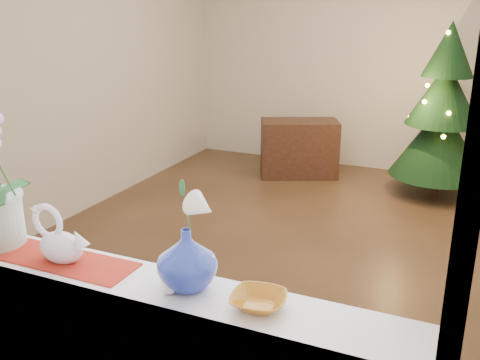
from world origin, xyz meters
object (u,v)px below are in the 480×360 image
object	(u,v)px
blue_vase	(187,255)
paperweight	(169,286)
xmas_tree	(443,111)
amber_dish	(259,302)
side_table	(299,148)
swan	(60,236)

from	to	relation	value
blue_vase	paperweight	distance (m)	0.12
paperweight	xmas_tree	distance (m)	4.29
amber_dish	side_table	world-z (taller)	amber_dish
xmas_tree	side_table	bearing A→B (deg)	179.29
paperweight	side_table	distance (m)	4.40
paperweight	xmas_tree	xyz separation A→B (m)	(0.59, 4.25, -0.08)
blue_vase	amber_dish	xyz separation A→B (m)	(0.28, -0.02, -0.11)
paperweight	xmas_tree	bearing A→B (deg)	82.07
side_table	swan	bearing A→B (deg)	-109.31
paperweight	side_table	world-z (taller)	paperweight
blue_vase	paperweight	bearing A→B (deg)	-119.44
blue_vase	amber_dish	size ratio (longest dim) A/B	1.62
swan	side_table	size ratio (longest dim) A/B	0.30
xmas_tree	blue_vase	bearing A→B (deg)	-97.56
amber_dish	paperweight	bearing A→B (deg)	-171.90
blue_vase	side_table	size ratio (longest dim) A/B	0.30
swan	amber_dish	world-z (taller)	swan
blue_vase	paperweight	size ratio (longest dim) A/B	4.11
swan	xmas_tree	xyz separation A→B (m)	(1.10, 4.21, -0.16)
swan	side_table	distance (m)	4.30
paperweight	side_table	xyz separation A→B (m)	(-0.89, 4.26, -0.63)
amber_dish	xmas_tree	world-z (taller)	xmas_tree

